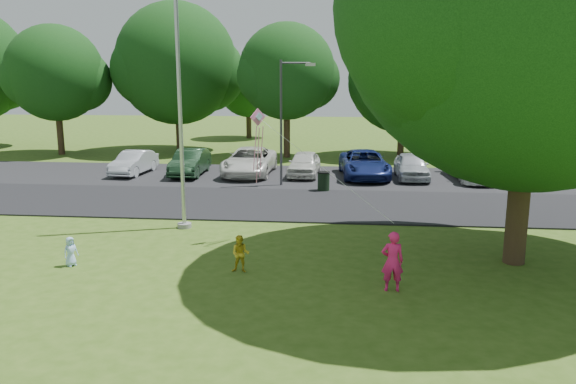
# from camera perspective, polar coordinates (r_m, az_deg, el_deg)

# --- Properties ---
(ground) EXTENTS (120.00, 120.00, 0.00)m
(ground) POSITION_cam_1_polar(r_m,az_deg,el_deg) (15.25, -2.83, -8.96)
(ground) COLOR #355516
(ground) RESTS_ON ground
(park_road) EXTENTS (60.00, 6.00, 0.06)m
(park_road) POSITION_cam_1_polar(r_m,az_deg,el_deg) (23.81, 0.32, -1.22)
(park_road) COLOR black
(park_road) RESTS_ON ground
(parking_strip) EXTENTS (42.00, 7.00, 0.06)m
(parking_strip) POSITION_cam_1_polar(r_m,az_deg,el_deg) (30.16, 1.46, 1.56)
(parking_strip) COLOR black
(parking_strip) RESTS_ON ground
(flagpole) EXTENTS (0.50, 0.50, 10.00)m
(flagpole) POSITION_cam_1_polar(r_m,az_deg,el_deg) (19.95, -10.91, 8.05)
(flagpole) COLOR #B7BABF
(flagpole) RESTS_ON ground
(street_lamp) EXTENTS (1.69, 0.60, 6.11)m
(street_lamp) POSITION_cam_1_polar(r_m,az_deg,el_deg) (27.36, -0.20, 8.19)
(street_lamp) COLOR #3F3F44
(street_lamp) RESTS_ON ground
(trash_can) EXTENTS (0.60, 0.60, 0.94)m
(trash_can) POSITION_cam_1_polar(r_m,az_deg,el_deg) (26.46, 3.64, 1.06)
(trash_can) COLOR black
(trash_can) RESTS_ON ground
(big_tree) EXTENTS (11.32, 10.78, 13.00)m
(big_tree) POSITION_cam_1_polar(r_m,az_deg,el_deg) (17.06, 23.70, 17.22)
(big_tree) COLOR #332316
(big_tree) RESTS_ON ground
(tree_row) EXTENTS (64.35, 11.94, 10.88)m
(tree_row) POSITION_cam_1_polar(r_m,az_deg,el_deg) (38.34, 4.91, 12.25)
(tree_row) COLOR #332316
(tree_row) RESTS_ON ground
(horizon_trees) EXTENTS (77.46, 7.20, 7.02)m
(horizon_trees) POSITION_cam_1_polar(r_m,az_deg,el_deg) (48.03, 8.05, 10.40)
(horizon_trees) COLOR #332316
(horizon_trees) RESTS_ON ground
(parked_cars) EXTENTS (20.15, 5.51, 1.48)m
(parked_cars) POSITION_cam_1_polar(r_m,az_deg,el_deg) (30.02, 3.31, 2.92)
(parked_cars) COLOR #B2B7BF
(parked_cars) RESTS_ON ground
(woman) EXTENTS (0.59, 0.40, 1.57)m
(woman) POSITION_cam_1_polar(r_m,az_deg,el_deg) (14.54, 10.56, -6.93)
(woman) COLOR #F3206F
(woman) RESTS_ON ground
(child_yellow) EXTENTS (0.53, 0.42, 1.06)m
(child_yellow) POSITION_cam_1_polar(r_m,az_deg,el_deg) (15.74, -4.85, -6.28)
(child_yellow) COLOR gold
(child_yellow) RESTS_ON ground
(child_blue) EXTENTS (0.47, 0.50, 0.86)m
(child_blue) POSITION_cam_1_polar(r_m,az_deg,el_deg) (17.37, -21.22, -5.65)
(child_blue) COLOR #A6CFFF
(child_blue) RESTS_ON ground
(kite) EXTENTS (4.26, 4.38, 2.59)m
(kite) POSITION_cam_1_polar(r_m,az_deg,el_deg) (18.03, -2.79, 6.02)
(kite) COLOR pink
(kite) RESTS_ON ground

